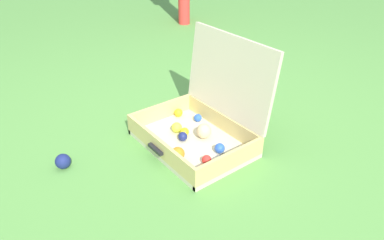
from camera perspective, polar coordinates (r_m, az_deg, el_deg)
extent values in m
plane|color=#569342|center=(1.93, 1.08, -3.05)|extent=(16.00, 16.00, 0.00)
cube|color=beige|center=(1.88, 0.00, -3.66)|extent=(0.60, 0.42, 0.03)
cube|color=tan|center=(2.06, -4.94, 1.09)|extent=(0.02, 0.42, 0.12)
cube|color=tan|center=(1.67, 6.12, -6.80)|extent=(0.02, 0.42, 0.12)
cube|color=tan|center=(1.76, -5.28, -4.65)|extent=(0.56, 0.02, 0.12)
cube|color=tan|center=(1.96, 4.71, -0.47)|extent=(0.56, 0.02, 0.12)
cube|color=beige|center=(1.86, 5.89, 7.00)|extent=(0.60, 0.07, 0.42)
cube|color=black|center=(1.74, -5.87, -4.68)|extent=(0.11, 0.02, 0.02)
sphere|color=blue|center=(1.78, 4.44, -4.52)|extent=(0.05, 0.05, 0.05)
sphere|color=blue|center=(2.03, 0.94, 0.36)|extent=(0.04, 0.04, 0.04)
sphere|color=red|center=(1.70, 2.34, -6.36)|extent=(0.05, 0.05, 0.05)
sphere|color=#D1B784|center=(1.88, 1.90, -1.77)|extent=(0.08, 0.08, 0.08)
sphere|color=yellow|center=(1.90, -1.19, -1.90)|extent=(0.05, 0.05, 0.05)
sphere|color=orange|center=(1.72, -2.29, -5.40)|extent=(0.07, 0.07, 0.07)
sphere|color=yellow|center=(2.08, -2.17, 1.18)|extent=(0.05, 0.05, 0.05)
sphere|color=#CCDB38|center=(1.93, -2.46, -1.21)|extent=(0.06, 0.06, 0.06)
sphere|color=navy|center=(1.86, -1.49, -2.65)|extent=(0.05, 0.05, 0.05)
sphere|color=navy|center=(1.82, -19.93, -6.23)|extent=(0.07, 0.07, 0.07)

